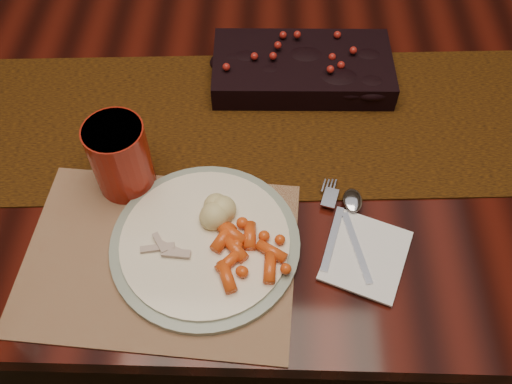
{
  "coord_description": "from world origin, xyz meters",
  "views": [
    {
      "loc": [
        0.04,
        -0.72,
        1.48
      ],
      "look_at": [
        0.03,
        -0.25,
        0.8
      ],
      "focal_mm": 38.0,
      "sensor_mm": 36.0,
      "label": 1
    }
  ],
  "objects_px": {
    "turkey_shreds": "(165,250)",
    "placemat_main": "(160,256)",
    "dining_table": "(247,210)",
    "baby_carrots": "(242,255)",
    "mashed_potatoes": "(215,209)",
    "napkin": "(366,255)",
    "red_cup": "(120,157)",
    "dinner_plate": "(205,242)",
    "centerpiece": "(302,65)"
  },
  "relations": [
    {
      "from": "red_cup",
      "to": "dinner_plate",
      "type": "bearing_deg",
      "value": -40.33
    },
    {
      "from": "dining_table",
      "to": "napkin",
      "type": "height_order",
      "value": "napkin"
    },
    {
      "from": "placemat_main",
      "to": "red_cup",
      "type": "xyz_separation_m",
      "value": [
        -0.07,
        0.14,
        0.07
      ]
    },
    {
      "from": "turkey_shreds",
      "to": "red_cup",
      "type": "height_order",
      "value": "red_cup"
    },
    {
      "from": "centerpiece",
      "to": "dinner_plate",
      "type": "bearing_deg",
      "value": -112.59
    },
    {
      "from": "centerpiece",
      "to": "placemat_main",
      "type": "bearing_deg",
      "value": -119.54
    },
    {
      "from": "placemat_main",
      "to": "baby_carrots",
      "type": "relative_size",
      "value": 3.85
    },
    {
      "from": "mashed_potatoes",
      "to": "dinner_plate",
      "type": "bearing_deg",
      "value": -108.84
    },
    {
      "from": "baby_carrots",
      "to": "napkin",
      "type": "relative_size",
      "value": 0.8
    },
    {
      "from": "mashed_potatoes",
      "to": "turkey_shreds",
      "type": "relative_size",
      "value": 1.09
    },
    {
      "from": "dinner_plate",
      "to": "turkey_shreds",
      "type": "bearing_deg",
      "value": -156.84
    },
    {
      "from": "dining_table",
      "to": "centerpiece",
      "type": "relative_size",
      "value": 5.41
    },
    {
      "from": "mashed_potatoes",
      "to": "napkin",
      "type": "relative_size",
      "value": 0.6
    },
    {
      "from": "baby_carrots",
      "to": "napkin",
      "type": "distance_m",
      "value": 0.19
    },
    {
      "from": "dining_table",
      "to": "red_cup",
      "type": "relative_size",
      "value": 14.03
    },
    {
      "from": "baby_carrots",
      "to": "turkey_shreds",
      "type": "relative_size",
      "value": 1.45
    },
    {
      "from": "turkey_shreds",
      "to": "placemat_main",
      "type": "bearing_deg",
      "value": 162.56
    },
    {
      "from": "dinner_plate",
      "to": "red_cup",
      "type": "bearing_deg",
      "value": 139.67
    },
    {
      "from": "baby_carrots",
      "to": "dining_table",
      "type": "bearing_deg",
      "value": 91.7
    },
    {
      "from": "baby_carrots",
      "to": "mashed_potatoes",
      "type": "xyz_separation_m",
      "value": [
        -0.04,
        0.07,
        0.01
      ]
    },
    {
      "from": "centerpiece",
      "to": "napkin",
      "type": "distance_m",
      "value": 0.39
    },
    {
      "from": "dinner_plate",
      "to": "red_cup",
      "type": "relative_size",
      "value": 2.25
    },
    {
      "from": "napkin",
      "to": "baby_carrots",
      "type": "bearing_deg",
      "value": -153.64
    },
    {
      "from": "centerpiece",
      "to": "turkey_shreds",
      "type": "distance_m",
      "value": 0.45
    },
    {
      "from": "mashed_potatoes",
      "to": "baby_carrots",
      "type": "bearing_deg",
      "value": -58.78
    },
    {
      "from": "centerpiece",
      "to": "turkey_shreds",
      "type": "xyz_separation_m",
      "value": [
        -0.21,
        -0.39,
        -0.01
      ]
    },
    {
      "from": "mashed_potatoes",
      "to": "napkin",
      "type": "bearing_deg",
      "value": -13.37
    },
    {
      "from": "placemat_main",
      "to": "mashed_potatoes",
      "type": "bearing_deg",
      "value": 41.27
    },
    {
      "from": "placemat_main",
      "to": "turkey_shreds",
      "type": "xyz_separation_m",
      "value": [
        0.01,
        -0.0,
        0.03
      ]
    },
    {
      "from": "dinner_plate",
      "to": "red_cup",
      "type": "distance_m",
      "value": 0.19
    },
    {
      "from": "centerpiece",
      "to": "mashed_potatoes",
      "type": "relative_size",
      "value": 4.19
    },
    {
      "from": "placemat_main",
      "to": "mashed_potatoes",
      "type": "height_order",
      "value": "mashed_potatoes"
    },
    {
      "from": "napkin",
      "to": "red_cup",
      "type": "height_order",
      "value": "red_cup"
    },
    {
      "from": "dining_table",
      "to": "turkey_shreds",
      "type": "height_order",
      "value": "turkey_shreds"
    },
    {
      "from": "dinner_plate",
      "to": "dining_table",
      "type": "bearing_deg",
      "value": 81.43
    },
    {
      "from": "placemat_main",
      "to": "turkey_shreds",
      "type": "relative_size",
      "value": 5.59
    },
    {
      "from": "baby_carrots",
      "to": "napkin",
      "type": "height_order",
      "value": "baby_carrots"
    },
    {
      "from": "centerpiece",
      "to": "mashed_potatoes",
      "type": "xyz_separation_m",
      "value": [
        -0.14,
        -0.33,
        0.0
      ]
    },
    {
      "from": "dinner_plate",
      "to": "placemat_main",
      "type": "bearing_deg",
      "value": -163.27
    },
    {
      "from": "centerpiece",
      "to": "turkey_shreds",
      "type": "relative_size",
      "value": 4.57
    },
    {
      "from": "dinner_plate",
      "to": "mashed_potatoes",
      "type": "xyz_separation_m",
      "value": [
        0.01,
        0.04,
        0.03
      ]
    },
    {
      "from": "mashed_potatoes",
      "to": "placemat_main",
      "type": "bearing_deg",
      "value": -142.74
    },
    {
      "from": "turkey_shreds",
      "to": "napkin",
      "type": "xyz_separation_m",
      "value": [
        0.3,
        0.01,
        -0.02
      ]
    },
    {
      "from": "dining_table",
      "to": "baby_carrots",
      "type": "height_order",
      "value": "baby_carrots"
    },
    {
      "from": "placemat_main",
      "to": "centerpiece",
      "type": "bearing_deg",
      "value": 64.47
    },
    {
      "from": "placemat_main",
      "to": "napkin",
      "type": "height_order",
      "value": "napkin"
    },
    {
      "from": "baby_carrots",
      "to": "napkin",
      "type": "bearing_deg",
      "value": 5.26
    },
    {
      "from": "placemat_main",
      "to": "dinner_plate",
      "type": "distance_m",
      "value": 0.07
    },
    {
      "from": "mashed_potatoes",
      "to": "red_cup",
      "type": "relative_size",
      "value": 0.62
    },
    {
      "from": "dining_table",
      "to": "baby_carrots",
      "type": "distance_m",
      "value": 0.53
    }
  ]
}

